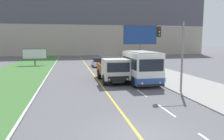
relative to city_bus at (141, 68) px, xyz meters
name	(u,v)px	position (x,y,z in m)	size (l,w,h in m)	color
ground_plane	(139,136)	(-3.96, -11.52, -1.61)	(300.00, 300.00, 0.00)	#56565B
lane_marking_centre	(138,127)	(-3.67, -10.45, -1.61)	(2.88, 140.00, 0.01)	gold
apartment_block_background	(78,13)	(-3.96, 48.86, 11.27)	(80.00, 8.04, 25.76)	#A89E8E
city_bus	(141,68)	(0.00, 0.00, 0.00)	(2.66, 5.51, 3.19)	white
dump_truck	(114,71)	(-2.53, 1.03, -0.37)	(2.57, 6.73, 2.48)	black
car_distant	(98,62)	(-2.19, 15.73, -0.92)	(1.80, 4.30, 1.45)	silver
traffic_light_mast	(175,48)	(1.32, -4.23, 2.02)	(2.28, 0.32, 5.69)	slate
billboard_large	(140,36)	(5.03, 15.59, 3.46)	(5.83, 0.24, 6.81)	#59595B
billboard_small	(35,54)	(-12.73, 19.16, 0.35)	(4.04, 0.24, 2.90)	#59595B
planter_round_near	(162,77)	(2.45, 0.64, -1.07)	(0.88, 0.88, 1.04)	#B7B2A8
planter_round_second	(143,70)	(2.34, 6.09, -1.04)	(0.94, 0.94, 1.11)	#B7B2A8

